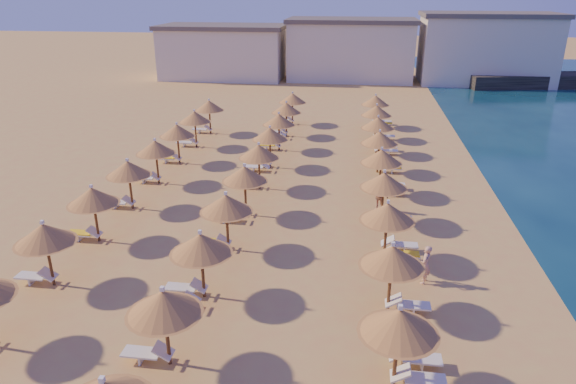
# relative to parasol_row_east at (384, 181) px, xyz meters

# --- Properties ---
(ground) EXTENTS (220.00, 220.00, 0.00)m
(ground) POSITION_rel_parasol_row_east_xyz_m (-3.48, -3.78, -2.20)
(ground) COLOR tan
(ground) RESTS_ON ground
(hotel_blocks) EXTENTS (47.47, 9.63, 8.10)m
(hotel_blocks) POSITION_rel_parasol_row_east_xyz_m (-1.43, 42.00, 1.51)
(hotel_blocks) COLOR beige
(hotel_blocks) RESTS_ON ground
(parasol_row_east) EXTENTS (2.34, 39.94, 2.78)m
(parasol_row_east) POSITION_rel_parasol_row_east_xyz_m (0.00, 0.00, 0.00)
(parasol_row_east) COLOR brown
(parasol_row_east) RESTS_ON ground
(parasol_row_west) EXTENTS (2.34, 39.94, 2.78)m
(parasol_row_west) POSITION_rel_parasol_row_east_xyz_m (-6.85, 0.00, 0.00)
(parasol_row_west) COLOR brown
(parasol_row_west) RESTS_ON ground
(parasol_row_inland) EXTENTS (2.34, 28.66, 2.78)m
(parasol_row_inland) POSITION_rel_parasol_row_east_xyz_m (-12.96, 1.88, -0.00)
(parasol_row_inland) COLOR brown
(parasol_row_inland) RESTS_ON ground
(loungers) EXTENTS (15.96, 39.05, 0.66)m
(loungers) POSITION_rel_parasol_row_east_xyz_m (-5.34, 0.28, -1.85)
(loungers) COLOR silver
(loungers) RESTS_ON ground
(beachgoer_c) EXTENTS (1.04, 0.81, 1.65)m
(beachgoer_c) POSITION_rel_parasol_row_east_xyz_m (-0.10, 1.46, -1.37)
(beachgoer_c) COLOR tan
(beachgoer_c) RESTS_ON ground
(beachgoer_a) EXTENTS (0.55, 0.68, 1.61)m
(beachgoer_a) POSITION_rel_parasol_row_east_xyz_m (1.50, -5.38, -1.39)
(beachgoer_a) COLOR tan
(beachgoer_a) RESTS_ON ground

